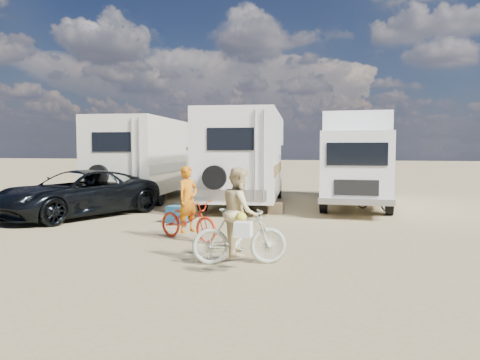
% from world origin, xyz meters
% --- Properties ---
extents(ground, '(140.00, 140.00, 0.00)m').
position_xyz_m(ground, '(0.00, 0.00, 0.00)').
color(ground, '#9B875C').
rests_on(ground, ground).
extents(rv_main, '(3.40, 7.56, 3.40)m').
position_xyz_m(rv_main, '(-0.34, 6.51, 1.70)').
color(rv_main, silver).
rests_on(rv_main, ground).
extents(rv_left, '(3.27, 7.36, 3.27)m').
position_xyz_m(rv_left, '(-4.66, 7.17, 1.64)').
color(rv_left, beige).
rests_on(rv_left, ground).
extents(box_truck, '(2.35, 7.33, 3.38)m').
position_xyz_m(box_truck, '(3.76, 7.01, 1.69)').
color(box_truck, white).
rests_on(box_truck, ground).
extents(dark_suv, '(4.18, 5.70, 1.44)m').
position_xyz_m(dark_suv, '(-4.66, 2.14, 0.72)').
color(dark_suv, black).
rests_on(dark_suv, ground).
extents(bike_man, '(1.86, 1.31, 0.93)m').
position_xyz_m(bike_man, '(-0.05, -0.41, 0.46)').
color(bike_man, red).
rests_on(bike_man, ground).
extents(bike_woman, '(1.80, 1.00, 1.04)m').
position_xyz_m(bike_woman, '(1.65, -2.28, 0.52)').
color(bike_woman, '#B5BEA3').
rests_on(bike_woman, ground).
extents(rider_man, '(0.57, 0.66, 1.53)m').
position_xyz_m(rider_man, '(-0.05, -0.41, 0.77)').
color(rider_man, '#CB6A0C').
rests_on(rider_man, ground).
extents(rider_woman, '(0.82, 0.93, 1.61)m').
position_xyz_m(rider_woman, '(1.65, -2.28, 0.80)').
color(rider_woman, '#DDC48A').
rests_on(rider_woman, ground).
extents(bike_parked, '(1.58, 1.55, 0.86)m').
position_xyz_m(bike_parked, '(4.37, 5.84, 0.43)').
color(bike_parked, '#252725').
rests_on(bike_parked, ground).
extents(cooler, '(0.68, 0.55, 0.48)m').
position_xyz_m(cooler, '(-1.15, 1.76, 0.24)').
color(cooler, '#1E547C').
rests_on(cooler, ground).
extents(crate, '(0.49, 0.49, 0.37)m').
position_xyz_m(crate, '(1.22, 4.29, 0.18)').
color(crate, '#81694C').
rests_on(crate, ground).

